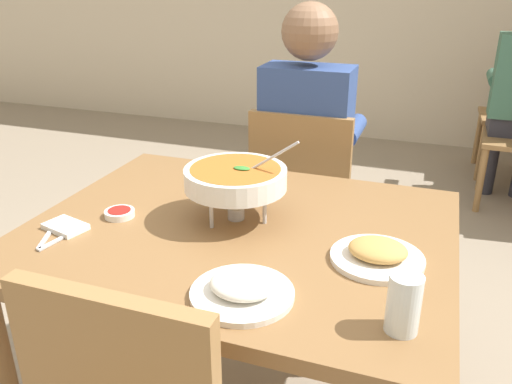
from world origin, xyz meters
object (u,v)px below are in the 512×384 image
(sauce_dish, at_px, (120,213))
(curry_bowl, at_px, (236,179))
(chair_diner_main, at_px, (304,196))
(rice_plate, at_px, (242,289))
(appetizer_plate, at_px, (377,254))
(dining_table_main, at_px, (239,257))
(diner_main, at_px, (308,142))
(drink_glass, at_px, (403,306))

(sauce_dish, bearing_deg, curry_bowl, 17.21)
(chair_diner_main, bearing_deg, rice_plate, -82.96)
(appetizer_plate, bearing_deg, chair_diner_main, 115.90)
(sauce_dish, bearing_deg, dining_table_main, 8.66)
(appetizer_plate, bearing_deg, curry_bowl, 165.74)
(chair_diner_main, height_order, sauce_dish, chair_diner_main)
(chair_diner_main, xyz_separation_m, curry_bowl, (-0.03, -0.72, 0.35))
(chair_diner_main, relative_size, appetizer_plate, 3.75)
(dining_table_main, bearing_deg, chair_diner_main, 90.00)
(diner_main, bearing_deg, sauce_dish, -112.96)
(dining_table_main, distance_m, rice_plate, 0.37)
(curry_bowl, height_order, sauce_dish, curry_bowl)
(rice_plate, height_order, appetizer_plate, same)
(chair_diner_main, relative_size, drink_glass, 6.92)
(diner_main, xyz_separation_m, rice_plate, (0.14, -1.13, 0.00))
(rice_plate, distance_m, drink_glass, 0.35)
(diner_main, bearing_deg, drink_glass, -66.68)
(rice_plate, bearing_deg, appetizer_plate, 44.61)
(drink_glass, bearing_deg, appetizer_plate, 107.44)
(dining_table_main, distance_m, drink_glass, 0.61)
(rice_plate, distance_m, appetizer_plate, 0.38)
(sauce_dish, relative_size, drink_glass, 0.69)
(chair_diner_main, height_order, drink_glass, chair_diner_main)
(chair_diner_main, xyz_separation_m, rice_plate, (0.14, -1.10, 0.24))
(dining_table_main, distance_m, curry_bowl, 0.24)
(chair_diner_main, xyz_separation_m, sauce_dish, (-0.36, -0.83, 0.23))
(sauce_dish, bearing_deg, diner_main, 67.04)
(dining_table_main, height_order, curry_bowl, curry_bowl)
(chair_diner_main, distance_m, diner_main, 0.24)
(dining_table_main, height_order, sauce_dish, sauce_dish)
(chair_diner_main, relative_size, diner_main, 0.69)
(chair_diner_main, distance_m, rice_plate, 1.13)
(chair_diner_main, bearing_deg, diner_main, 90.00)
(dining_table_main, bearing_deg, sauce_dish, -171.34)
(dining_table_main, xyz_separation_m, appetizer_plate, (0.40, -0.06, 0.12))
(chair_diner_main, relative_size, rice_plate, 3.75)
(chair_diner_main, bearing_deg, sauce_dish, -113.77)
(chair_diner_main, xyz_separation_m, appetizer_plate, (0.40, -0.83, 0.24))
(curry_bowl, xyz_separation_m, appetizer_plate, (0.43, -0.11, -0.11))
(dining_table_main, relative_size, curry_bowl, 3.64)
(rice_plate, bearing_deg, sauce_dish, 151.61)
(dining_table_main, relative_size, chair_diner_main, 1.34)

